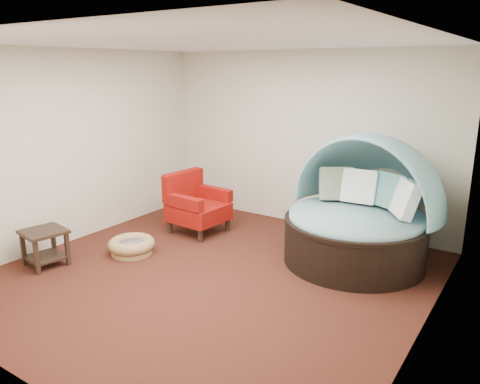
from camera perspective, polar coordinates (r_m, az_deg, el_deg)
The scene contains 10 objects.
floor at distance 5.98m, azimuth -3.53°, elevation -10.12°, with size 5.00×5.00×0.00m, color #4A1F15.
wall_back at distance 7.64m, azimuth 7.77°, elevation 6.31°, with size 5.00×5.00×0.00m, color beige.
wall_front at distance 3.92m, azimuth -26.53°, elevation -3.46°, with size 5.00×5.00×0.00m, color beige.
wall_left at distance 7.31m, azimuth -19.61°, elevation 5.19°, with size 5.00×5.00×0.00m, color beige.
wall_right at distance 4.51m, azimuth 22.37°, elevation -0.74°, with size 5.00×5.00×0.00m, color beige.
ceiling at distance 5.42m, azimuth -4.02°, elevation 17.76°, with size 5.00×5.00×0.00m, color white.
canopy_daybed at distance 6.37m, azimuth 14.55°, elevation -1.39°, with size 2.24×2.18×1.71m.
pet_basket at distance 6.76m, azimuth -13.07°, elevation -6.38°, with size 0.83×0.83×0.22m.
red_armchair at distance 7.40m, azimuth -5.43°, elevation -1.57°, with size 0.86×0.86×0.94m.
side_table at distance 6.65m, azimuth -22.71°, elevation -5.73°, with size 0.59×0.59×0.49m.
Camera 1 is at (3.30, -4.29, 2.54)m, focal length 35.00 mm.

